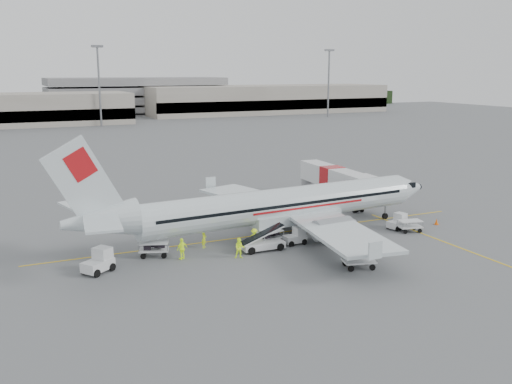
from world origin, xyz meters
The scene contains 25 objects.
ground centered at (0.00, 0.00, 0.00)m, with size 360.00×360.00×0.00m, color #56595B.
stripe_lead centered at (0.00, 0.00, 0.01)m, with size 44.00×0.20×0.01m, color yellow.
stripe_cross centered at (14.00, -8.00, 0.01)m, with size 0.20×20.00×0.01m, color yellow.
terminal_east centered at (70.00, 145.00, 5.00)m, with size 90.00×26.00×10.00m, color gray, non-canonical shape.
parking_garage centered at (25.00, 160.00, 7.00)m, with size 62.00×24.00×14.00m, color slate, non-canonical shape.
treeline centered at (0.00, 175.00, 3.00)m, with size 300.00×3.00×6.00m, color black, non-canonical shape.
mast_center centered at (5.00, 118.00, 11.00)m, with size 3.20×1.20×22.00m, color slate, non-canonical shape.
mast_east centered at (80.00, 118.00, 11.00)m, with size 3.20×1.20×22.00m, color slate, non-canonical shape.
aircraft centered at (1.46, -0.99, 5.19)m, with size 37.62×29.49×10.37m, color silver, non-canonical shape.
jet_bridge centered at (13.42, 9.38, 2.12)m, with size 3.03×16.16×4.24m, color silver, non-canonical shape.
belt_loader centered at (-2.28, -4.33, 1.38)m, with size 5.08×1.90×2.75m, color silver, non-canonical shape.
tug_fore centered at (12.85, -3.73, 0.78)m, with size 2.02×1.16×1.56m, color silver, non-canonical shape.
tug_mid centered at (1.17, -3.88, 0.77)m, with size 2.00×1.14×1.54m, color silver, non-canonical shape.
tug_aft centered at (-16.38, -4.07, 0.95)m, with size 2.45×1.40×1.89m, color silver, non-canonical shape.
cart_loaded_a centered at (-1.00, -3.04, 0.63)m, with size 2.43×1.44×1.27m, color silver, non-canonical shape.
cart_loaded_b centered at (-11.37, -2.00, 0.64)m, with size 2.47×1.46×1.29m, color silver, non-canonical shape.
cart_empty_a centered at (2.72, -11.77, 0.66)m, with size 2.55×1.51×1.33m, color silver, non-canonical shape.
cart_empty_b centered at (13.32, -5.09, 0.58)m, with size 2.22×1.31×1.16m, color silver, non-canonical shape.
cone_nose centered at (17.57, -4.10, 0.32)m, with size 0.40×0.40×0.64m, color #FC5A05.
cone_port centered at (-3.04, 10.99, 0.29)m, with size 0.36×0.36×0.58m, color #FC5A05.
cone_stbd centered at (2.45, -10.51, 0.30)m, with size 0.37×0.37×0.60m, color #FC5A05.
crew_a centered at (-6.70, -1.50, 0.85)m, with size 0.62×0.41×1.70m, color #D7F921.
crew_b centered at (-4.94, -5.46, 0.88)m, with size 0.85×0.66×1.75m, color #D7F921.
crew_c centered at (-2.53, -3.13, 0.84)m, with size 1.09×0.63×1.68m, color #D7F921.
crew_d centered at (-9.42, -3.71, 0.91)m, with size 1.07×0.44×1.82m, color #D7F921.
Camera 1 is at (-22.81, -47.62, 15.49)m, focal length 40.00 mm.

